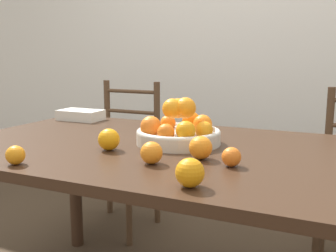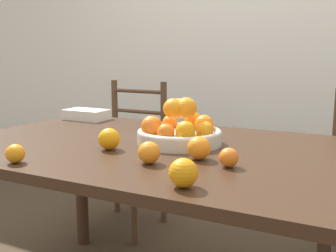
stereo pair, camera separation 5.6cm
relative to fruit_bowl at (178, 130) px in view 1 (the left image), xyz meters
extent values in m
cube|color=silver|center=(-0.04, 1.45, 0.49)|extent=(8.00, 0.06, 2.60)
cube|color=#382316|center=(-0.04, -0.06, -0.07)|extent=(1.68, 1.00, 0.03)
cylinder|color=#382316|center=(-0.80, 0.36, -0.45)|extent=(0.07, 0.07, 0.72)
cylinder|color=beige|center=(0.00, 0.00, -0.03)|extent=(0.33, 0.33, 0.05)
torus|color=beige|center=(0.00, 0.00, -0.01)|extent=(0.33, 0.33, 0.02)
sphere|color=orange|center=(0.11, -0.01, 0.01)|extent=(0.07, 0.07, 0.07)
sphere|color=orange|center=(0.07, 0.09, 0.01)|extent=(0.08, 0.08, 0.08)
sphere|color=orange|center=(0.01, 0.11, 0.02)|extent=(0.08, 0.08, 0.08)
sphere|color=orange|center=(-0.08, 0.08, 0.01)|extent=(0.06, 0.06, 0.06)
sphere|color=orange|center=(-0.11, -0.01, 0.01)|extent=(0.07, 0.07, 0.07)
sphere|color=orange|center=(-0.08, -0.07, 0.02)|extent=(0.08, 0.08, 0.08)
sphere|color=orange|center=(0.00, -0.11, 0.01)|extent=(0.06, 0.06, 0.06)
sphere|color=orange|center=(0.07, -0.09, 0.02)|extent=(0.07, 0.07, 0.07)
sphere|color=orange|center=(0.03, 0.00, 0.09)|extent=(0.08, 0.08, 0.08)
sphere|color=orange|center=(0.00, 0.00, 0.09)|extent=(0.08, 0.08, 0.08)
sphere|color=orange|center=(-0.02, -0.02, 0.09)|extent=(0.08, 0.08, 0.08)
sphere|color=orange|center=(-0.19, -0.20, -0.01)|extent=(0.08, 0.08, 0.08)
sphere|color=orange|center=(0.28, -0.23, -0.02)|extent=(0.06, 0.06, 0.06)
sphere|color=orange|center=(0.23, -0.46, -0.02)|extent=(0.08, 0.08, 0.08)
sphere|color=orange|center=(0.16, -0.18, -0.01)|extent=(0.08, 0.08, 0.08)
sphere|color=orange|center=(0.04, -0.30, -0.02)|extent=(0.07, 0.07, 0.07)
sphere|color=orange|center=(-0.35, -0.49, -0.02)|extent=(0.06, 0.06, 0.06)
cylinder|color=#513823|center=(-0.89, 0.49, -0.58)|extent=(0.04, 0.04, 0.46)
cylinder|color=#513823|center=(-0.51, 0.48, -0.58)|extent=(0.04, 0.04, 0.46)
cylinder|color=#513823|center=(-0.89, 0.85, -0.34)|extent=(0.04, 0.04, 0.93)
cylinder|color=#513823|center=(-0.51, 0.84, -0.34)|extent=(0.04, 0.04, 0.93)
cube|color=#513823|center=(-0.70, 0.67, -0.34)|extent=(0.43, 0.41, 0.04)
cylinder|color=#513823|center=(-0.70, 0.85, -0.21)|extent=(0.38, 0.03, 0.02)
cylinder|color=#513823|center=(-0.70, 0.85, -0.08)|extent=(0.38, 0.03, 0.02)
cylinder|color=#513823|center=(-0.70, 0.85, 0.06)|extent=(0.38, 0.03, 0.02)
cylinder|color=#513823|center=(0.51, 0.49, -0.58)|extent=(0.04, 0.04, 0.46)
cylinder|color=#513823|center=(0.51, 0.85, -0.34)|extent=(0.04, 0.04, 0.93)
cube|color=silver|center=(-0.70, 0.31, -0.03)|extent=(0.23, 0.14, 0.05)
camera|label=1|loc=(0.58, -1.38, 0.28)|focal=42.00mm
camera|label=2|loc=(0.64, -1.36, 0.28)|focal=42.00mm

